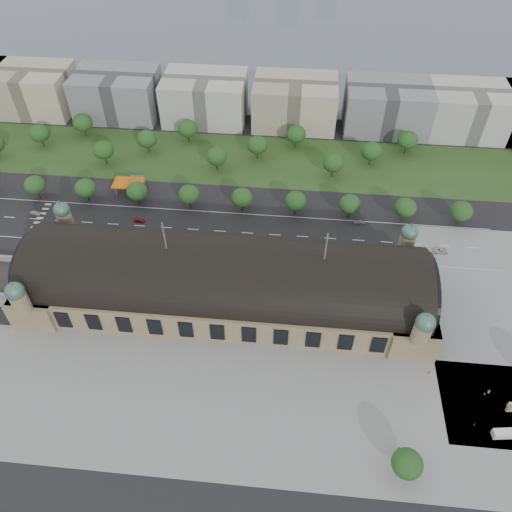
# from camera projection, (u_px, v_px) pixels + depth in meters

# --- Properties ---
(ground) EXTENTS (900.00, 900.00, 0.00)m
(ground) POSITION_uv_depth(u_px,v_px,m) (226.00, 299.00, 190.85)
(ground) COLOR black
(ground) RESTS_ON ground
(station) EXTENTS (150.00, 48.40, 44.30)m
(station) POSITION_uv_depth(u_px,v_px,m) (225.00, 281.00, 183.54)
(station) COLOR #917F5A
(station) RESTS_ON ground
(plaza_south) EXTENTS (190.00, 48.00, 0.12)m
(plaza_south) POSITION_uv_depth(u_px,v_px,m) (238.00, 407.00, 159.37)
(plaza_south) COLOR gray
(plaza_south) RESTS_ON ground
(plaza_east) EXTENTS (56.00, 100.00, 0.12)m
(plaza_east) POSITION_uv_depth(u_px,v_px,m) (503.00, 320.00, 183.84)
(plaza_east) COLOR gray
(plaza_east) RESTS_ON ground
(road_slab) EXTENTS (260.00, 26.00, 0.10)m
(road_slab) POSITION_uv_depth(u_px,v_px,m) (193.00, 229.00, 218.80)
(road_slab) COLOR black
(road_slab) RESTS_ON ground
(grass_belt) EXTENTS (300.00, 45.00, 0.10)m
(grass_belt) POSITION_uv_depth(u_px,v_px,m) (222.00, 159.00, 256.95)
(grass_belt) COLOR #28451B
(grass_belt) RESTS_ON ground
(petrol_station) EXTENTS (14.00, 13.00, 5.05)m
(petrol_station) POSITION_uv_depth(u_px,v_px,m) (133.00, 182.00, 238.10)
(petrol_station) COLOR #D7600C
(petrol_station) RESTS_ON ground
(lake) EXTENTS (700.00, 320.00, 0.08)m
(lake) POSITION_uv_depth(u_px,v_px,m) (278.00, 14.00, 399.40)
(lake) COLOR slate
(lake) RESTS_ON ground
(office_1) EXTENTS (45.00, 32.00, 24.00)m
(office_1) POSITION_uv_depth(u_px,v_px,m) (32.00, 90.00, 284.23)
(office_1) COLOR #BFB396
(office_1) RESTS_ON ground
(office_2) EXTENTS (45.00, 32.00, 24.00)m
(office_2) POSITION_uv_depth(u_px,v_px,m) (117.00, 94.00, 280.83)
(office_2) COLOR gray
(office_2) RESTS_ON ground
(office_3) EXTENTS (45.00, 32.00, 24.00)m
(office_3) POSITION_uv_depth(u_px,v_px,m) (205.00, 98.00, 277.43)
(office_3) COLOR beige
(office_3) RESTS_ON ground
(office_4) EXTENTS (45.00, 32.00, 24.00)m
(office_4) POSITION_uv_depth(u_px,v_px,m) (295.00, 102.00, 274.03)
(office_4) COLOR #BFB396
(office_4) RESTS_ON ground
(office_5) EXTENTS (45.00, 32.00, 24.00)m
(office_5) POSITION_uv_depth(u_px,v_px,m) (387.00, 107.00, 270.63)
(office_5) COLOR gray
(office_5) RESTS_ON ground
(office_6) EXTENTS (45.00, 32.00, 24.00)m
(office_6) POSITION_uv_depth(u_px,v_px,m) (472.00, 111.00, 267.58)
(office_6) COLOR beige
(office_6) RESTS_ON ground
(tree_row_1) EXTENTS (9.60, 9.60, 11.52)m
(tree_row_1) POSITION_uv_depth(u_px,v_px,m) (35.00, 185.00, 229.18)
(tree_row_1) COLOR #2D2116
(tree_row_1) RESTS_ON ground
(tree_row_2) EXTENTS (9.60, 9.60, 11.52)m
(tree_row_2) POSITION_uv_depth(u_px,v_px,m) (85.00, 188.00, 227.55)
(tree_row_2) COLOR #2D2116
(tree_row_2) RESTS_ON ground
(tree_row_3) EXTENTS (9.60, 9.60, 11.52)m
(tree_row_3) POSITION_uv_depth(u_px,v_px,m) (137.00, 191.00, 225.92)
(tree_row_3) COLOR #2D2116
(tree_row_3) RESTS_ON ground
(tree_row_4) EXTENTS (9.60, 9.60, 11.52)m
(tree_row_4) POSITION_uv_depth(u_px,v_px,m) (189.00, 194.00, 224.29)
(tree_row_4) COLOR #2D2116
(tree_row_4) RESTS_ON ground
(tree_row_5) EXTENTS (9.60, 9.60, 11.52)m
(tree_row_5) POSITION_uv_depth(u_px,v_px,m) (242.00, 198.00, 222.66)
(tree_row_5) COLOR #2D2116
(tree_row_5) RESTS_ON ground
(tree_row_6) EXTENTS (9.60, 9.60, 11.52)m
(tree_row_6) POSITION_uv_depth(u_px,v_px,m) (296.00, 201.00, 221.03)
(tree_row_6) COLOR #2D2116
(tree_row_6) RESTS_ON ground
(tree_row_7) EXTENTS (9.60, 9.60, 11.52)m
(tree_row_7) POSITION_uv_depth(u_px,v_px,m) (350.00, 204.00, 219.40)
(tree_row_7) COLOR #2D2116
(tree_row_7) RESTS_ON ground
(tree_row_8) EXTENTS (9.60, 9.60, 11.52)m
(tree_row_8) POSITION_uv_depth(u_px,v_px,m) (405.00, 208.00, 217.76)
(tree_row_8) COLOR #2D2116
(tree_row_8) RESTS_ON ground
(tree_row_9) EXTENTS (9.60, 9.60, 11.52)m
(tree_row_9) POSITION_uv_depth(u_px,v_px,m) (462.00, 211.00, 216.13)
(tree_row_9) COLOR #2D2116
(tree_row_9) RESTS_ON ground
(tree_belt_1) EXTENTS (10.40, 10.40, 12.48)m
(tree_belt_1) POSITION_uv_depth(u_px,v_px,m) (40.00, 133.00, 259.16)
(tree_belt_1) COLOR #2D2116
(tree_belt_1) RESTS_ON ground
(tree_belt_2) EXTENTS (10.40, 10.40, 12.48)m
(tree_belt_2) POSITION_uv_depth(u_px,v_px,m) (83.00, 123.00, 266.26)
(tree_belt_2) COLOR #2D2116
(tree_belt_2) RESTS_ON ground
(tree_belt_3) EXTENTS (10.40, 10.40, 12.48)m
(tree_belt_3) POSITION_uv_depth(u_px,v_px,m) (103.00, 150.00, 248.17)
(tree_belt_3) COLOR #2D2116
(tree_belt_3) RESTS_ON ground
(tree_belt_4) EXTENTS (10.40, 10.40, 12.48)m
(tree_belt_4) POSITION_uv_depth(u_px,v_px,m) (147.00, 139.00, 255.28)
(tree_belt_4) COLOR #2D2116
(tree_belt_4) RESTS_ON ground
(tree_belt_5) EXTENTS (10.40, 10.40, 12.48)m
(tree_belt_5) POSITION_uv_depth(u_px,v_px,m) (188.00, 128.00, 262.39)
(tree_belt_5) COLOR #2D2116
(tree_belt_5) RESTS_ON ground
(tree_belt_6) EXTENTS (10.40, 10.40, 12.48)m
(tree_belt_6) POSITION_uv_depth(u_px,v_px,m) (217.00, 156.00, 244.30)
(tree_belt_6) COLOR #2D2116
(tree_belt_6) RESTS_ON ground
(tree_belt_7) EXTENTS (10.40, 10.40, 12.48)m
(tree_belt_7) POSITION_uv_depth(u_px,v_px,m) (257.00, 145.00, 251.41)
(tree_belt_7) COLOR #2D2116
(tree_belt_7) RESTS_ON ground
(tree_belt_8) EXTENTS (10.40, 10.40, 12.48)m
(tree_belt_8) POSITION_uv_depth(u_px,v_px,m) (296.00, 134.00, 258.51)
(tree_belt_8) COLOR #2D2116
(tree_belt_8) RESTS_ON ground
(tree_belt_9) EXTENTS (10.40, 10.40, 12.48)m
(tree_belt_9) POSITION_uv_depth(u_px,v_px,m) (333.00, 163.00, 240.43)
(tree_belt_9) COLOR #2D2116
(tree_belt_9) RESTS_ON ground
(tree_belt_10) EXTENTS (10.40, 10.40, 12.48)m
(tree_belt_10) POSITION_uv_depth(u_px,v_px,m) (372.00, 151.00, 247.53)
(tree_belt_10) COLOR #2D2116
(tree_belt_10) RESTS_ON ground
(tree_belt_11) EXTENTS (10.40, 10.40, 12.48)m
(tree_belt_11) POSITION_uv_depth(u_px,v_px,m) (408.00, 140.00, 254.64)
(tree_belt_11) COLOR #2D2116
(tree_belt_11) RESTS_ON ground
(tree_plaza_s) EXTENTS (9.00, 9.00, 10.64)m
(tree_plaza_s) POSITION_uv_depth(u_px,v_px,m) (407.00, 464.00, 139.94)
(tree_plaza_s) COLOR #2D2116
(tree_plaza_s) RESTS_ON ground
(traffic_car_1) EXTENTS (4.98, 2.20, 1.59)m
(traffic_car_1) POSITION_uv_depth(u_px,v_px,m) (35.00, 213.00, 225.20)
(traffic_car_1) COLOR gray
(traffic_car_1) RESTS_ON ground
(traffic_car_2) EXTENTS (5.44, 2.65, 1.49)m
(traffic_car_2) POSITION_uv_depth(u_px,v_px,m) (102.00, 235.00, 215.30)
(traffic_car_2) COLOR black
(traffic_car_2) RESTS_ON ground
(traffic_car_3) EXTENTS (4.81, 2.13, 1.37)m
(traffic_car_3) POSITION_uv_depth(u_px,v_px,m) (140.00, 221.00, 221.87)
(traffic_car_3) COLOR maroon
(traffic_car_3) RESTS_ON ground
(traffic_car_4) EXTENTS (4.53, 1.85, 1.54)m
(traffic_car_4) POSITION_uv_depth(u_px,v_px,m) (254.00, 247.00, 210.10)
(traffic_car_4) COLOR #1C1A49
(traffic_car_4) RESTS_ON ground
(traffic_car_5) EXTENTS (4.83, 2.04, 1.55)m
(traffic_car_5) POSITION_uv_depth(u_px,v_px,m) (360.00, 222.00, 220.90)
(traffic_car_5) COLOR #565A5E
(traffic_car_5) RESTS_ON ground
(traffic_car_6) EXTENTS (5.98, 3.18, 1.60)m
(traffic_car_6) POSITION_uv_depth(u_px,v_px,m) (440.00, 251.00, 208.22)
(traffic_car_6) COLOR #BABBBD
(traffic_car_6) RESTS_ON ground
(parked_car_0) EXTENTS (4.03, 3.31, 1.29)m
(parked_car_0) POSITION_uv_depth(u_px,v_px,m) (71.00, 248.00, 209.75)
(parked_car_0) COLOR black
(parked_car_0) RESTS_ON ground
(parked_car_1) EXTENTS (6.14, 4.50, 1.55)m
(parked_car_1) POSITION_uv_depth(u_px,v_px,m) (97.00, 243.00, 211.80)
(parked_car_1) COLOR maroon
(parked_car_1) RESTS_ON ground
(parked_car_2) EXTENTS (5.87, 4.92, 1.61)m
(parked_car_2) POSITION_uv_depth(u_px,v_px,m) (67.00, 243.00, 211.77)
(parked_car_2) COLOR #1B1947
(parked_car_2) RESTS_ON ground
(parked_car_3) EXTENTS (4.49, 3.89, 1.46)m
(parked_car_3) POSITION_uv_depth(u_px,v_px,m) (158.00, 249.00, 208.97)
(parked_car_3) COLOR #54575B
(parked_car_3) RESTS_ON ground
(parked_car_4) EXTENTS (4.97, 3.32, 1.55)m
(parked_car_4) POSITION_uv_depth(u_px,v_px,m) (173.00, 248.00, 209.57)
(parked_car_4) COLOR silver
(parked_car_4) RESTS_ON ground
(parked_car_5) EXTENTS (6.46, 5.31, 1.64)m
(parked_car_5) POSITION_uv_depth(u_px,v_px,m) (185.00, 252.00, 207.53)
(parked_car_5) COLOR #94969C
(parked_car_5) RESTS_ON ground
(parked_car_6) EXTENTS (5.04, 4.54, 1.41)m
(parked_car_6) POSITION_uv_depth(u_px,v_px,m) (129.00, 252.00, 208.03)
(parked_car_6) COLOR black
(parked_car_6) RESTS_ON ground
(bus_west) EXTENTS (11.01, 3.59, 3.01)m
(bus_west) POSITION_uv_depth(u_px,v_px,m) (216.00, 238.00, 212.76)
(bus_west) COLOR red
(bus_west) RESTS_ON ground
(bus_mid) EXTENTS (12.70, 3.00, 3.54)m
(bus_mid) POSITION_uv_depth(u_px,v_px,m) (236.00, 247.00, 208.46)
(bus_mid) COLOR silver
(bus_mid) RESTS_ON ground
(bus_east) EXTENTS (10.90, 3.11, 3.00)m
(bus_east) POSITION_uv_depth(u_px,v_px,m) (310.00, 253.00, 206.53)
(bus_east) COLOR silver
(bus_east) RESTS_ON ground
(van_south) EXTENTS (6.53, 3.32, 2.71)m
(van_south) POSITION_uv_depth(u_px,v_px,m) (502.00, 434.00, 151.79)
(van_south) COLOR white
(van_south) RESTS_ON ground
(advertising_column) EXTENTS (1.54, 1.54, 2.93)m
(advertising_column) POSITION_uv_depth(u_px,v_px,m) (508.00, 408.00, 157.51)
(advertising_column) COLOR #E33851
(advertising_column) RESTS_ON ground
(pedestrian_0) EXTENTS (0.88, 0.58, 1.69)m
(pedestrian_0) POSITION_uv_depth(u_px,v_px,m) (429.00, 373.00, 167.18)
(pedestrian_0) COLOR gray
(pedestrian_0) RESTS_ON ground
(pedestrian_1) EXTENTS (0.67, 0.75, 1.72)m
(pedestrian_1) POSITION_uv_depth(u_px,v_px,m) (474.00, 424.00, 154.36)
(pedestrian_1) COLOR gray
(pedestrian_1) RESTS_ON ground
(pedestrian_2) EXTENTS (0.75, 0.94, 1.70)m
(pedestrian_2) POSITION_uv_depth(u_px,v_px,m) (485.00, 394.00, 161.75)
(pedestrian_2) COLOR gray
(pedestrian_2) RESTS_ON ground
(pedestrian_4) EXTENTS (1.20, 1.25, 1.87)m
(pedestrian_4) POSITION_uv_depth(u_px,v_px,m) (399.00, 449.00, 148.76)
(pedestrian_4) COLOR gray
(pedestrian_4) RESTS_ON ground
(pedestrian_5) EXTENTS (0.99, 1.04, 1.88)m
(pedestrian_5) POSITION_uv_depth(u_px,v_px,m) (489.00, 391.00, 162.29)
(pedestrian_5) COLOR gray
(pedestrian_5) RESTS_ON ground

